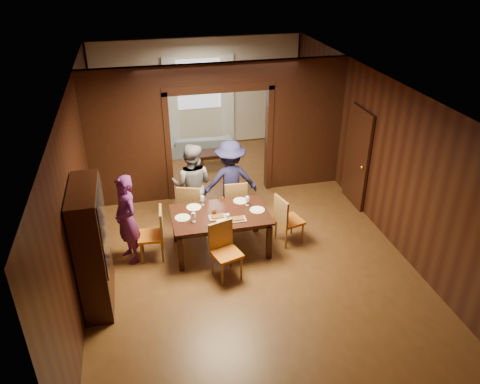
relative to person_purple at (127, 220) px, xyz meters
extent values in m
plane|color=#573618|center=(2.03, 0.50, -0.81)|extent=(9.00, 9.00, 0.00)
cube|color=silver|center=(2.03, 0.50, 2.09)|extent=(5.50, 9.00, 0.02)
cube|color=black|center=(2.03, 5.00, 0.64)|extent=(5.50, 0.02, 2.90)
cube|color=black|center=(-0.72, 0.50, 0.64)|extent=(0.02, 9.00, 2.90)
cube|color=black|center=(4.78, 0.50, 0.64)|extent=(0.02, 9.00, 2.90)
cube|color=black|center=(0.11, 2.10, 0.39)|extent=(1.65, 0.15, 2.40)
cube|color=black|center=(3.96, 2.10, 0.39)|extent=(1.65, 0.15, 2.40)
cube|color=black|center=(2.03, 2.10, 1.84)|extent=(5.50, 0.15, 0.50)
cube|color=beige|center=(2.03, 4.97, 0.64)|extent=(5.40, 0.04, 2.85)
imported|color=#581F5A|center=(0.00, 0.00, 0.00)|extent=(0.60, 0.70, 1.63)
imported|color=slate|center=(1.26, 0.93, 0.04)|extent=(1.00, 0.89, 1.71)
imported|color=#1C1B45|center=(2.03, 0.98, 0.02)|extent=(1.10, 0.66, 1.67)
imported|color=#869DB0|center=(1.92, 4.35, -0.56)|extent=(1.76, 0.80, 0.50)
imported|color=black|center=(1.67, 0.02, -0.01)|extent=(0.34, 0.34, 0.08)
cube|color=black|center=(1.62, -0.09, -0.43)|extent=(1.72, 1.07, 0.76)
cube|color=black|center=(2.10, 3.45, -0.61)|extent=(0.80, 0.50, 0.40)
cube|color=black|center=(-0.50, -1.00, 0.19)|extent=(0.40, 1.20, 2.00)
cube|color=black|center=(4.73, 1.00, 0.24)|extent=(0.06, 0.90, 2.10)
cube|color=silver|center=(2.03, 4.94, 0.89)|extent=(1.20, 0.03, 1.30)
cube|color=white|center=(1.28, 4.90, 0.44)|extent=(0.35, 0.06, 2.40)
cube|color=white|center=(2.78, 4.90, 0.44)|extent=(0.35, 0.06, 2.40)
cylinder|color=silver|center=(0.95, -0.08, -0.05)|extent=(0.27, 0.27, 0.01)
cylinder|color=white|center=(1.19, 0.23, -0.05)|extent=(0.27, 0.27, 0.01)
cylinder|color=silver|center=(2.07, 0.27, -0.05)|extent=(0.27, 0.27, 0.01)
cylinder|color=silver|center=(2.29, -0.12, -0.05)|extent=(0.27, 0.27, 0.01)
cylinder|color=white|center=(1.63, -0.39, -0.05)|extent=(0.27, 0.27, 0.01)
cube|color=gray|center=(1.54, -0.21, -0.04)|extent=(0.30, 0.20, 0.04)
cube|color=gray|center=(1.87, -0.36, -0.04)|extent=(0.30, 0.20, 0.04)
cylinder|color=silver|center=(1.69, -0.36, 0.02)|extent=(0.07, 0.07, 0.14)
camera|label=1|loc=(0.35, -7.08, 4.23)|focal=35.00mm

